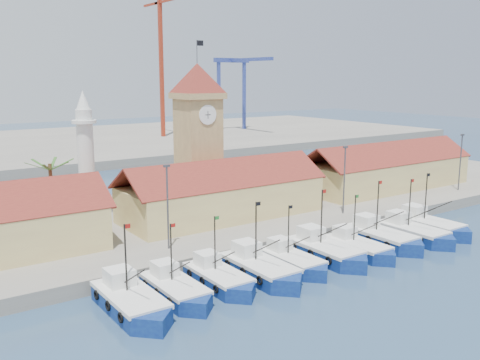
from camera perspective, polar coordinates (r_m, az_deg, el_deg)
ground at (r=55.66m, az=9.57°, el=-9.65°), size 400.00×400.00×0.00m
quay at (r=73.61m, az=-3.57°, el=-3.75°), size 140.00×32.00×1.50m
terminal at (r=152.60m, az=-20.62°, el=3.36°), size 240.00×80.00×2.00m
boat_0 at (r=46.69m, az=-11.44°, el=-12.80°), size 3.81×10.45×7.91m
boat_1 at (r=48.83m, az=-6.78°, el=-11.66°), size 3.43×9.40×7.11m
boat_2 at (r=51.05m, az=-2.15°, el=-10.56°), size 3.40×9.33×7.06m
boat_3 at (r=53.00m, az=2.32°, el=-9.62°), size 3.84×10.51×7.96m
boat_4 at (r=55.76m, az=5.70°, el=-8.72°), size 3.34×9.15×6.92m
boat_5 at (r=58.77m, az=9.24°, el=-7.65°), size 3.87×10.60×8.02m
boat_6 at (r=61.12m, az=12.59°, el=-7.14°), size 3.39×9.30×7.04m
boat_7 at (r=64.98m, az=14.96°, el=-6.06°), size 3.86×10.56×7.99m
boat_8 at (r=68.09m, az=18.11°, el=-5.47°), size 3.76×10.31×7.80m
boat_9 at (r=71.78m, az=19.65°, el=-4.72°), size 3.84×10.52×7.96m
hall_center at (r=69.54m, az=-1.89°, el=-1.87°), size 27.04×10.13×7.61m
hall_right at (r=90.62m, az=15.35°, el=0.77°), size 31.20×10.13×7.61m
clock_tower at (r=73.28m, az=-4.49°, el=5.09°), size 5.80×5.80×22.70m
minaret at (r=69.19m, az=-16.10°, el=2.47°), size 3.00×3.00×16.30m
palm_tree at (r=66.47m, az=-19.46°, el=-1.12°), size 5.60×5.03×8.39m
lamp_posts at (r=62.88m, az=2.45°, el=-0.94°), size 80.70×0.25×9.03m
crane_red_right at (r=157.75m, az=-8.22°, el=13.81°), size 1.00×32.65×45.88m
gantry at (r=174.28m, az=-0.27°, el=11.21°), size 13.00×22.00×23.20m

